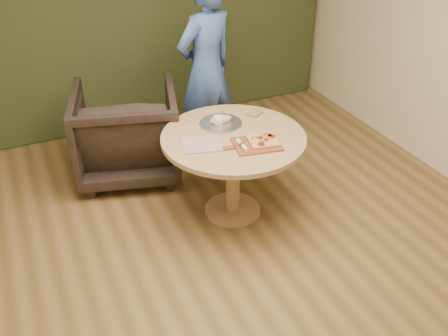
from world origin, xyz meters
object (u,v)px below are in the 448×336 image
at_px(pedestal_table, 233,151).
at_px(bread_roll, 220,120).
at_px(cutlery_roll, 242,145).
at_px(person_standing, 206,70).
at_px(pizza_paddle, 255,144).
at_px(flatbread_pizza, 263,141).
at_px(serving_tray, 221,123).
at_px(armchair, 127,128).

distance_m(pedestal_table, bread_roll, 0.29).
relative_size(cutlery_roll, person_standing, 0.11).
bearing_deg(pedestal_table, cutlery_roll, -97.99).
relative_size(pizza_paddle, flatbread_pizza, 1.83).
height_order(serving_tray, person_standing, person_standing).
relative_size(armchair, person_standing, 0.53).
height_order(pedestal_table, pizza_paddle, pizza_paddle).
relative_size(flatbread_pizza, cutlery_roll, 1.29).
distance_m(serving_tray, armchair, 1.03).
relative_size(flatbread_pizza, person_standing, 0.14).
bearing_deg(person_standing, flatbread_pizza, 67.94).
distance_m(bread_roll, person_standing, 0.85).
xyz_separation_m(flatbread_pizza, cutlery_roll, (-0.18, 0.00, 0.00)).
bearing_deg(serving_tray, bread_roll, 180.00).
bearing_deg(armchair, flatbread_pizza, 138.67).
bearing_deg(armchair, person_standing, -161.51).
xyz_separation_m(pizza_paddle, armchair, (-0.72, 1.20, -0.28)).
bearing_deg(armchair, pizza_paddle, 136.40).
height_order(flatbread_pizza, serving_tray, flatbread_pizza).
relative_size(cutlery_roll, bread_roll, 1.03).
bearing_deg(serving_tray, pedestal_table, -87.05).
bearing_deg(cutlery_roll, bread_roll, 90.39).
xyz_separation_m(bread_roll, person_standing, (0.22, 0.81, 0.11)).
xyz_separation_m(pedestal_table, serving_tray, (-0.01, 0.22, 0.15)).
bearing_deg(flatbread_pizza, person_standing, 87.77).
height_order(cutlery_roll, armchair, armchair).
bearing_deg(pedestal_table, armchair, 122.61).
distance_m(bread_roll, armchair, 1.03).
relative_size(pedestal_table, serving_tray, 3.27).
bearing_deg(pizza_paddle, serving_tray, 112.82).
relative_size(pedestal_table, cutlery_roll, 5.85).
xyz_separation_m(pedestal_table, bread_roll, (-0.02, 0.22, 0.18)).
xyz_separation_m(serving_tray, armchair, (-0.62, 0.77, -0.28)).
xyz_separation_m(pedestal_table, pizza_paddle, (0.08, -0.21, 0.15)).
relative_size(pedestal_table, armchair, 1.21).
distance_m(pedestal_table, serving_tray, 0.27).
bearing_deg(pedestal_table, serving_tray, 92.95).
distance_m(flatbread_pizza, armchair, 1.46).
bearing_deg(pizza_paddle, pedestal_table, 122.17).
distance_m(pedestal_table, armchair, 1.18).
xyz_separation_m(pedestal_table, person_standing, (0.20, 1.03, 0.30)).
bearing_deg(serving_tray, flatbread_pizza, -69.35).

